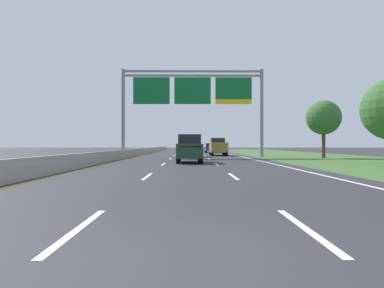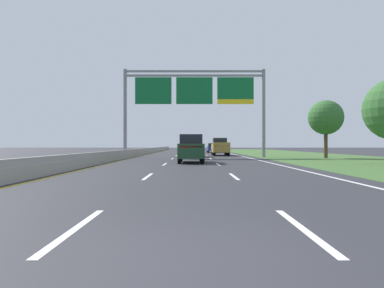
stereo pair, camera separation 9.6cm
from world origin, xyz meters
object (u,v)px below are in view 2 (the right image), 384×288
object	(u,v)px
pickup_truck_gold	(218,147)
car_red_centre_lane_suv	(190,147)
car_blue_right_lane_sedan	(211,148)
roadside_tree_mid	(324,118)
car_darkgreen_centre_lane_suv	(189,148)
overhead_sign_gantry	(193,95)

from	to	relation	value
pickup_truck_gold	car_red_centre_lane_suv	size ratio (longest dim) A/B	1.15
car_blue_right_lane_sedan	roadside_tree_mid	distance (m)	25.29
car_darkgreen_centre_lane_suv	roadside_tree_mid	xyz separation A→B (m)	(13.44, 8.07, 2.96)
car_blue_right_lane_sedan	roadside_tree_mid	world-z (taller)	roadside_tree_mid
car_blue_right_lane_sedan	roadside_tree_mid	bearing A→B (deg)	-157.44
overhead_sign_gantry	pickup_truck_gold	xyz separation A→B (m)	(3.28, 6.62, -5.58)
car_darkgreen_centre_lane_suv	pickup_truck_gold	bearing A→B (deg)	-12.44
car_red_centre_lane_suv	overhead_sign_gantry	bearing A→B (deg)	-171.48
overhead_sign_gantry	car_red_centre_lane_suv	bearing A→B (deg)	98.76
roadside_tree_mid	car_blue_right_lane_sedan	bearing A→B (deg)	113.20
car_red_centre_lane_suv	car_blue_right_lane_sedan	distance (m)	19.41
car_darkgreen_centre_lane_suv	car_red_centre_lane_suv	xyz separation A→B (m)	(0.02, 12.04, 0.00)
overhead_sign_gantry	car_red_centre_lane_suv	xyz separation A→B (m)	(-0.31, 1.98, -5.55)
pickup_truck_gold	car_blue_right_lane_sedan	distance (m)	14.45
overhead_sign_gantry	car_red_centre_lane_suv	size ratio (longest dim) A/B	3.20
pickup_truck_gold	car_red_centre_lane_suv	world-z (taller)	pickup_truck_gold
overhead_sign_gantry	pickup_truck_gold	distance (m)	9.25
pickup_truck_gold	roadside_tree_mid	world-z (taller)	roadside_tree_mid
pickup_truck_gold	car_darkgreen_centre_lane_suv	xyz separation A→B (m)	(-3.60, -16.68, 0.02)
roadside_tree_mid	car_darkgreen_centre_lane_suv	bearing A→B (deg)	-149.02
overhead_sign_gantry	car_blue_right_lane_sedan	bearing A→B (deg)	81.29
car_darkgreen_centre_lane_suv	roadside_tree_mid	size ratio (longest dim) A/B	0.81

